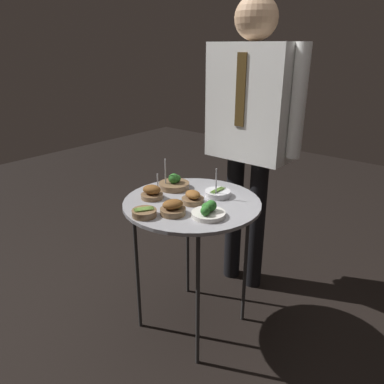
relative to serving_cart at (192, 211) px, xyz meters
The scene contains 10 objects.
ground_plane 0.72m from the serving_cart, ahead, with size 8.00×8.00×0.00m, color black.
serving_cart is the anchor object (origin of this frame).
bowl_roast_front_right 0.09m from the serving_cart, 40.41° to the right, with size 0.11×0.11×0.07m.
bowl_roast_mid_right 0.23m from the serving_cart, 150.80° to the right, with size 0.12×0.12×0.13m.
bowl_broccoli_near_rim 0.22m from the serving_cart, 27.96° to the right, with size 0.16×0.16×0.08m.
bowl_asparagus_center 0.30m from the serving_cart, 101.24° to the right, with size 0.12×0.12×0.04m.
bowl_asparagus_far_rim 0.17m from the serving_cart, 66.55° to the left, with size 0.14×0.14×0.16m.
bowl_broccoli_front_left 0.23m from the serving_cart, 158.02° to the left, with size 0.17×0.17×0.17m.
bowl_roast_back_left 0.20m from the serving_cart, 79.88° to the right, with size 0.12×0.12×0.07m.
waiter_figure 0.69m from the serving_cart, 91.87° to the left, with size 0.66×0.25×1.78m.
Camera 1 is at (1.13, -1.36, 1.52)m, focal length 35.00 mm.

